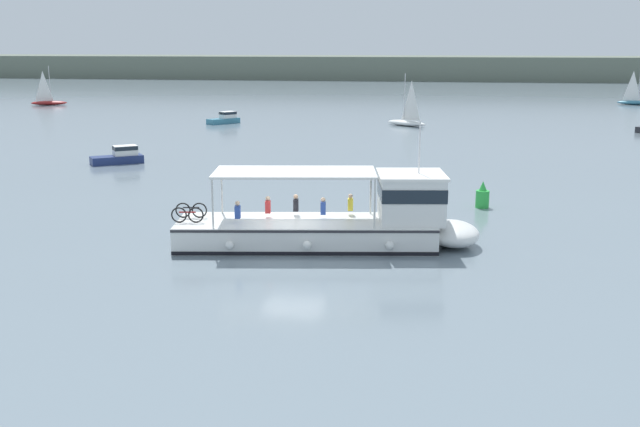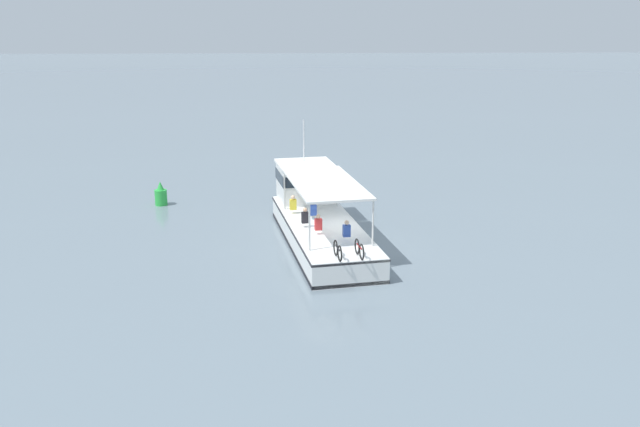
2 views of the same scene
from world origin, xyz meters
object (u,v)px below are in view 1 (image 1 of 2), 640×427
object	(u,v)px
sailboat_far_right	(635,101)
sailboat_horizon_east	(49,101)
ferry_main	(344,222)
motorboat_off_stern	(225,118)
sailboat_horizon_west	(407,121)
motorboat_far_left	(120,156)
channel_buoy	(482,197)

from	to	relation	value
sailboat_far_right	sailboat_horizon_east	bearing A→B (deg)	-169.95
ferry_main	sailboat_horizon_east	world-z (taller)	sailboat_horizon_east
motorboat_off_stern	ferry_main	bearing A→B (deg)	-67.64
sailboat_horizon_west	motorboat_far_left	world-z (taller)	sailboat_horizon_west
ferry_main	sailboat_horizon_east	xyz separation A→B (m)	(-50.98, 66.97, -0.48)
sailboat_horizon_west	motorboat_far_left	xyz separation A→B (m)	(-18.83, -28.62, 0.00)
motorboat_far_left	sailboat_far_right	size ratio (longest dim) A/B	0.68
ferry_main	sailboat_horizon_east	distance (m)	84.16
ferry_main	motorboat_off_stern	xyz separation A→B (m)	(-19.45, 47.30, -0.47)
sailboat_far_right	sailboat_horizon_west	bearing A→B (deg)	-132.19
motorboat_off_stern	sailboat_horizon_east	distance (m)	37.16
sailboat_horizon_east	sailboat_far_right	bearing A→B (deg)	10.05
ferry_main	motorboat_far_left	size ratio (longest dim) A/B	3.56
channel_buoy	sailboat_far_right	bearing A→B (deg)	71.72
motorboat_far_left	channel_buoy	xyz separation A→B (m)	(24.95, -10.76, 0.02)
sailboat_far_right	channel_buoy	xyz separation A→B (m)	(-23.98, -72.60, 0.03)
ferry_main	motorboat_far_left	xyz separation A→B (m)	(-18.87, 19.49, -0.47)
ferry_main	sailboat_horizon_west	bearing A→B (deg)	90.05
sailboat_horizon_east	sailboat_far_right	size ratio (longest dim) A/B	1.00
motorboat_far_left	sailboat_far_right	distance (m)	78.86
sailboat_horizon_east	channel_buoy	distance (m)	81.54
motorboat_off_stern	channel_buoy	xyz separation A→B (m)	(25.54, -38.57, 0.02)
ferry_main	sailboat_far_right	distance (m)	86.71
motorboat_off_stern	sailboat_horizon_west	distance (m)	19.43
sailboat_horizon_east	motorboat_far_left	xyz separation A→B (m)	(32.11, -47.48, 0.00)
motorboat_off_stern	sailboat_horizon_west	size ratio (longest dim) A/B	0.68
sailboat_horizon_west	channel_buoy	xyz separation A→B (m)	(6.13, -39.38, 0.03)
ferry_main	sailboat_far_right	world-z (taller)	sailboat_far_right
motorboat_off_stern	channel_buoy	world-z (taller)	channel_buoy
sailboat_horizon_west	sailboat_far_right	world-z (taller)	same
ferry_main	channel_buoy	bearing A→B (deg)	55.10
sailboat_horizon_west	motorboat_far_left	distance (m)	34.26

